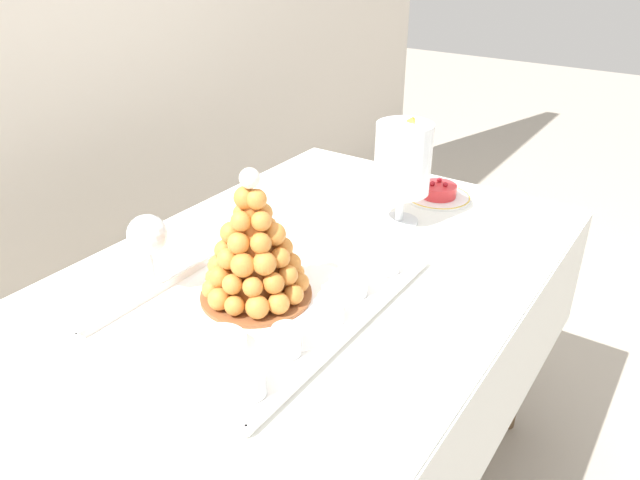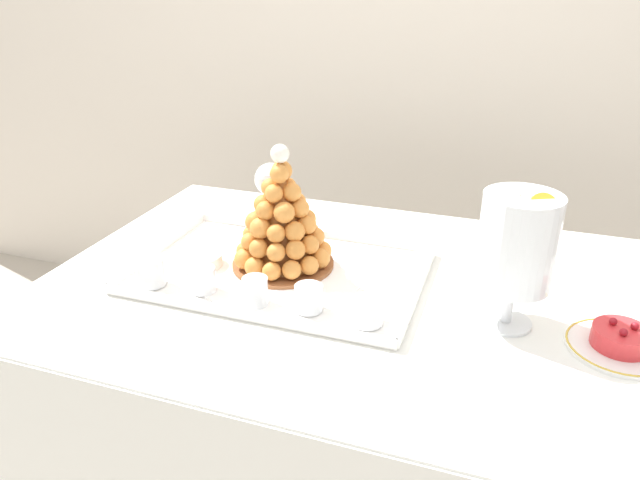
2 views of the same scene
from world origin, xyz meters
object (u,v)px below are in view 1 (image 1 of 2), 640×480
object	(u,v)px
dessert_cup_left	(248,379)
dessert_cup_mid_left	(286,341)
dessert_cup_centre	(331,310)
croquembouche	(254,251)
wine_glass	(148,237)
macaron_goblet	(403,160)
dessert_cup_mid_right	(354,284)
fruit_tart_plate	(438,193)
dessert_cup_right	(386,261)
serving_tray	(268,300)
creme_brulee_ramekin	(220,344)

from	to	relation	value
dessert_cup_left	dessert_cup_mid_left	bearing A→B (deg)	5.45
dessert_cup_centre	dessert_cup_mid_left	bearing A→B (deg)	174.38
croquembouche	wine_glass	xyz separation A→B (m)	(-0.10, 0.18, 0.02)
dessert_cup_left	macaron_goblet	xyz separation A→B (m)	(0.70, 0.10, 0.13)
dessert_cup_mid_left	dessert_cup_mid_right	bearing A→B (deg)	0.29
dessert_cup_mid_right	croquembouche	bearing A→B (deg)	126.91
dessert_cup_left	fruit_tart_plate	bearing A→B (deg)	5.03
dessert_cup_mid_left	dessert_cup_centre	xyz separation A→B (m)	(0.12, -0.01, 0.00)
wine_glass	dessert_cup_right	bearing A→B (deg)	-45.53
dessert_cup_mid_right	wine_glass	xyz separation A→B (m)	(-0.22, 0.33, 0.10)
dessert_cup_right	wine_glass	bearing A→B (deg)	134.47
croquembouche	macaron_goblet	world-z (taller)	croquembouche
dessert_cup_right	serving_tray	bearing A→B (deg)	148.83
dessert_cup_mid_left	wine_glass	xyz separation A→B (m)	(0.01, 0.33, 0.10)
dessert_cup_mid_right	dessert_cup_right	bearing A→B (deg)	-4.11
croquembouche	dessert_cup_centre	world-z (taller)	croquembouche
creme_brulee_ramekin	wine_glass	bearing A→B (deg)	73.88
dessert_cup_centre	fruit_tart_plate	world-z (taller)	dessert_cup_centre
dessert_cup_centre	macaron_goblet	xyz separation A→B (m)	(0.46, 0.10, 0.13)
dessert_cup_right	wine_glass	distance (m)	0.49
serving_tray	dessert_cup_right	world-z (taller)	dessert_cup_right
creme_brulee_ramekin	wine_glass	world-z (taller)	wine_glass
dessert_cup_left	wine_glass	size ratio (longest dim) A/B	0.33
dessert_cup_left	wine_glass	bearing A→B (deg)	70.83
fruit_tart_plate	wine_glass	bearing A→B (deg)	160.76
croquembouche	fruit_tart_plate	bearing A→B (deg)	-7.72
macaron_goblet	fruit_tart_plate	distance (m)	0.24
dessert_cup_mid_left	dessert_cup_mid_right	distance (m)	0.23
dessert_cup_left	dessert_cup_mid_right	distance (m)	0.34
serving_tray	fruit_tart_plate	bearing A→B (deg)	-5.55
dessert_cup_centre	dessert_cup_mid_right	xyz separation A→B (m)	(0.10, 0.01, -0.00)
dessert_cup_mid_left	macaron_goblet	distance (m)	0.60
dessert_cup_centre	wine_glass	bearing A→B (deg)	108.28
dessert_cup_left	dessert_cup_mid_right	world-z (taller)	dessert_cup_left
croquembouche	creme_brulee_ramekin	world-z (taller)	croquembouche
croquembouche	dessert_cup_right	bearing A→B (deg)	-35.13
macaron_goblet	fruit_tart_plate	xyz separation A→B (m)	(0.19, -0.02, -0.15)
creme_brulee_ramekin	fruit_tart_plate	world-z (taller)	fruit_tart_plate
dessert_cup_right	macaron_goblet	world-z (taller)	macaron_goblet
wine_glass	serving_tray	bearing A→B (deg)	-62.32
dessert_cup_mid_left	dessert_cup_mid_right	xyz separation A→B (m)	(0.23, 0.00, -0.00)
dessert_cup_mid_left	croquembouche	bearing A→B (deg)	55.51
dessert_cup_right	creme_brulee_ramekin	size ratio (longest dim) A/B	0.63
dessert_cup_right	wine_glass	size ratio (longest dim) A/B	0.33
dessert_cup_right	fruit_tart_plate	bearing A→B (deg)	9.78
croquembouche	dessert_cup_right	distance (m)	0.30
serving_tray	fruit_tart_plate	distance (m)	0.66
dessert_cup_left	dessert_cup_mid_left	xyz separation A→B (m)	(0.11, 0.01, -0.00)
fruit_tart_plate	dessert_cup_right	bearing A→B (deg)	-170.22
serving_tray	macaron_goblet	world-z (taller)	macaron_goblet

